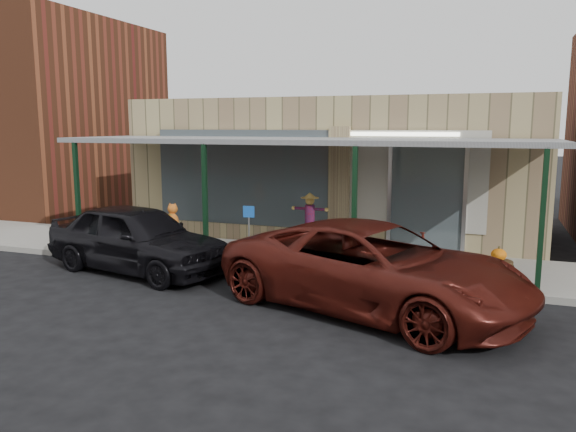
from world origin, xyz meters
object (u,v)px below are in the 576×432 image
(barrel_pumpkin, at_px, (498,268))
(parked_sedan, at_px, (137,238))
(car_maroon, at_px, (374,268))
(handicap_sign, at_px, (249,226))
(barrel_scarecrow, at_px, (310,234))

(barrel_pumpkin, xyz_separation_m, parked_sedan, (-8.00, -1.56, 0.40))
(car_maroon, bearing_deg, parked_sedan, 100.44)
(barrel_pumpkin, bearing_deg, handicap_sign, -177.66)
(barrel_pumpkin, relative_size, car_maroon, 0.13)
(barrel_scarecrow, relative_size, handicap_sign, 1.20)
(barrel_scarecrow, xyz_separation_m, handicap_sign, (-1.23, -1.02, 0.32))
(barrel_pumpkin, distance_m, parked_sedan, 8.16)
(barrel_scarecrow, relative_size, barrel_pumpkin, 2.11)
(parked_sedan, height_order, car_maroon, car_maroon)
(car_maroon, bearing_deg, barrel_pumpkin, -22.44)
(barrel_pumpkin, distance_m, handicap_sign, 5.76)
(barrel_scarecrow, xyz_separation_m, car_maroon, (2.28, -3.26, 0.12))
(barrel_pumpkin, relative_size, parked_sedan, 0.15)
(barrel_pumpkin, relative_size, handicap_sign, 0.57)
(parked_sedan, bearing_deg, barrel_scarecrow, -43.71)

